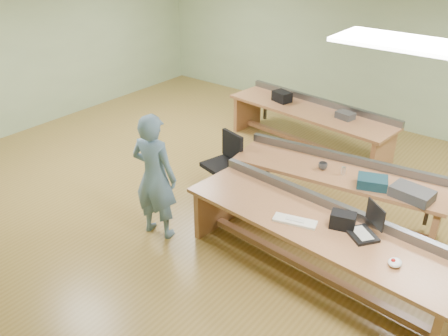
{
  "coord_description": "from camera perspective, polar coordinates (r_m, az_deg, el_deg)",
  "views": [
    {
      "loc": [
        3.49,
        -5.05,
        3.79
      ],
      "look_at": [
        0.02,
        -0.6,
        0.77
      ],
      "focal_mm": 38.0,
      "sensor_mm": 36.0,
      "label": 1
    }
  ],
  "objects": [
    {
      "name": "floor",
      "position": [
        7.22,
        2.79,
        -3.58
      ],
      "size": [
        10.0,
        10.0,
        0.0
      ],
      "primitive_type": "plane",
      "color": "olive",
      "rests_on": "ground"
    },
    {
      "name": "wall_back",
      "position": [
        9.97,
        16.87,
        13.69
      ],
      "size": [
        10.0,
        0.04,
        3.0
      ],
      "primitive_type": "cube",
      "color": "#9AB186",
      "rests_on": "floor"
    },
    {
      "name": "wall_left",
      "position": [
        10.14,
        -21.33,
        13.24
      ],
      "size": [
        0.04,
        8.0,
        3.0
      ],
      "primitive_type": "cube",
      "color": "#9AB186",
      "rests_on": "floor"
    },
    {
      "name": "workbench_front",
      "position": [
        5.54,
        11.06,
        -8.04
      ],
      "size": [
        3.31,
        1.12,
        0.86
      ],
      "rotation": [
        0.0,
        0.0,
        -0.08
      ],
      "color": "#9C6642",
      "rests_on": "floor"
    },
    {
      "name": "workbench_mid",
      "position": [
        6.66,
        13.43,
        -1.76
      ],
      "size": [
        2.92,
        1.13,
        0.86
      ],
      "rotation": [
        0.0,
        0.0,
        0.13
      ],
      "color": "#9C6642",
      "rests_on": "floor"
    },
    {
      "name": "workbench_back",
      "position": [
        8.67,
        10.32,
        5.81
      ],
      "size": [
        3.18,
        1.15,
        0.86
      ],
      "rotation": [
        0.0,
        0.0,
        -0.11
      ],
      "color": "#9C6642",
      "rests_on": "floor"
    },
    {
      "name": "person",
      "position": [
        6.08,
        -8.34,
        -1.04
      ],
      "size": [
        0.69,
        0.52,
        1.71
      ],
      "primitive_type": "imported",
      "rotation": [
        0.0,
        0.0,
        3.33
      ],
      "color": "#627FA0",
      "rests_on": "floor"
    },
    {
      "name": "laptop_base",
      "position": [
        5.33,
        16.24,
        -7.72
      ],
      "size": [
        0.41,
        0.4,
        0.03
      ],
      "primitive_type": "cube",
      "rotation": [
        0.0,
        0.0,
        -0.63
      ],
      "color": "black",
      "rests_on": "workbench_front"
    },
    {
      "name": "laptop_screen",
      "position": [
        5.26,
        17.76,
        -5.37
      ],
      "size": [
        0.27,
        0.2,
        0.25
      ],
      "primitive_type": "cube",
      "rotation": [
        0.0,
        0.0,
        -0.63
      ],
      "color": "black",
      "rests_on": "laptop_base"
    },
    {
      "name": "keyboard",
      "position": [
        5.4,
        8.52,
        -6.32
      ],
      "size": [
        0.51,
        0.29,
        0.03
      ],
      "primitive_type": "cube",
      "rotation": [
        0.0,
        0.0,
        0.27
      ],
      "color": "silver",
      "rests_on": "workbench_front"
    },
    {
      "name": "trackball_mouse",
      "position": [
        5.02,
        19.88,
        -10.65
      ],
      "size": [
        0.14,
        0.16,
        0.07
      ],
      "primitive_type": "ellipsoid",
      "rotation": [
        0.0,
        0.0,
        -0.02
      ],
      "color": "white",
      "rests_on": "workbench_front"
    },
    {
      "name": "camera_bag",
      "position": [
        5.37,
        14.11,
        -6.15
      ],
      "size": [
        0.31,
        0.24,
        0.18
      ],
      "primitive_type": "cube",
      "rotation": [
        0.0,
        0.0,
        0.29
      ],
      "color": "black",
      "rests_on": "workbench_front"
    },
    {
      "name": "task_chair",
      "position": [
        7.13,
        -0.06,
        -0.63
      ],
      "size": [
        0.64,
        0.64,
        0.97
      ],
      "rotation": [
        0.0,
        0.0,
        -0.26
      ],
      "color": "black",
      "rests_on": "floor"
    },
    {
      "name": "parts_bin_teal",
      "position": [
        6.27,
        17.41,
        -1.62
      ],
      "size": [
        0.44,
        0.39,
        0.13
      ],
      "primitive_type": "cube",
      "rotation": [
        0.0,
        0.0,
        0.36
      ],
      "color": "#13323E",
      "rests_on": "workbench_mid"
    },
    {
      "name": "parts_bin_grey",
      "position": [
        6.17,
        21.69,
        -2.86
      ],
      "size": [
        0.52,
        0.36,
        0.13
      ],
      "primitive_type": "cube",
      "rotation": [
        0.0,
        0.0,
        -0.12
      ],
      "color": "#363538",
      "rests_on": "workbench_mid"
    },
    {
      "name": "mug",
      "position": [
        6.53,
        11.8,
        0.24
      ],
      "size": [
        0.15,
        0.15,
        0.1
      ],
      "primitive_type": "imported",
      "rotation": [
        0.0,
        0.0,
        -0.29
      ],
      "color": "#363538",
      "rests_on": "workbench_mid"
    },
    {
      "name": "drinks_can",
      "position": [
        6.46,
        14.17,
        -0.32
      ],
      "size": [
        0.06,
        0.06,
        0.11
      ],
      "primitive_type": "cylinder",
      "rotation": [
        0.0,
        0.0,
        -0.02
      ],
      "color": "silver",
      "rests_on": "workbench_mid"
    },
    {
      "name": "storage_box_back",
      "position": [
        8.87,
        6.99,
        8.53
      ],
      "size": [
        0.38,
        0.32,
        0.19
      ],
      "primitive_type": "cube",
      "rotation": [
        0.0,
        0.0,
        -0.29
      ],
      "color": "black",
      "rests_on": "workbench_back"
    },
    {
      "name": "tray_back",
      "position": [
        8.29,
        14.38,
        6.16
      ],
      "size": [
        0.33,
        0.27,
        0.12
      ],
      "primitive_type": "cube",
      "rotation": [
        0.0,
        0.0,
        -0.21
      ],
      "color": "#363538",
      "rests_on": "workbench_back"
    }
  ]
}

